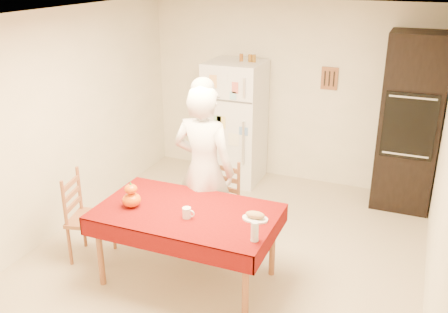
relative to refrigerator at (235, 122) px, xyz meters
The scene contains 17 objects.
floor 2.16m from the refrigerator, 70.93° to the right, with size 4.50×4.50×0.00m, color tan.
room_shell 2.13m from the refrigerator, 70.89° to the right, with size 4.02×4.52×2.51m.
refrigerator is the anchor object (origin of this frame).
oven_cabinet 2.29m from the refrigerator, ahead, with size 0.70×0.62×2.20m.
dining_table 2.53m from the refrigerator, 79.32° to the right, with size 1.70×1.00×0.76m.
chair_far 1.77m from the refrigerator, 74.48° to the right, with size 0.48×0.46×0.95m.
chair_left 2.64m from the refrigerator, 105.83° to the right, with size 0.49×0.50×0.95m.
seated_woman 1.93m from the refrigerator, 78.59° to the right, with size 0.67×0.44×1.85m, color silver.
coffee_mug 2.66m from the refrigerator, 78.44° to the right, with size 0.08×0.08×0.10m, color white.
pumpkin_lower 2.60m from the refrigerator, 91.18° to the right, with size 0.18×0.18×0.14m, color red.
pumpkin_upper 2.60m from the refrigerator, 91.18° to the right, with size 0.12×0.12×0.09m, color #E83D05.
wine_glass 3.02m from the refrigerator, 65.78° to the right, with size 0.07×0.07×0.18m, color silver.
bread_plate 2.66m from the refrigerator, 64.95° to the right, with size 0.24×0.24×0.02m, color white.
bread_loaf 2.66m from the refrigerator, 64.95° to the right, with size 0.18×0.10×0.06m, color tan.
spice_jar_left 0.90m from the refrigerator, 39.14° to the left, with size 0.05×0.05×0.10m, color brown.
spice_jar_mid 0.92m from the refrigerator, 15.08° to the left, with size 0.05×0.05×0.10m, color brown.
spice_jar_right 0.93m from the refrigerator, 11.77° to the left, with size 0.05×0.05×0.10m, color brown.
Camera 1 is at (1.73, -4.34, 2.95)m, focal length 40.00 mm.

